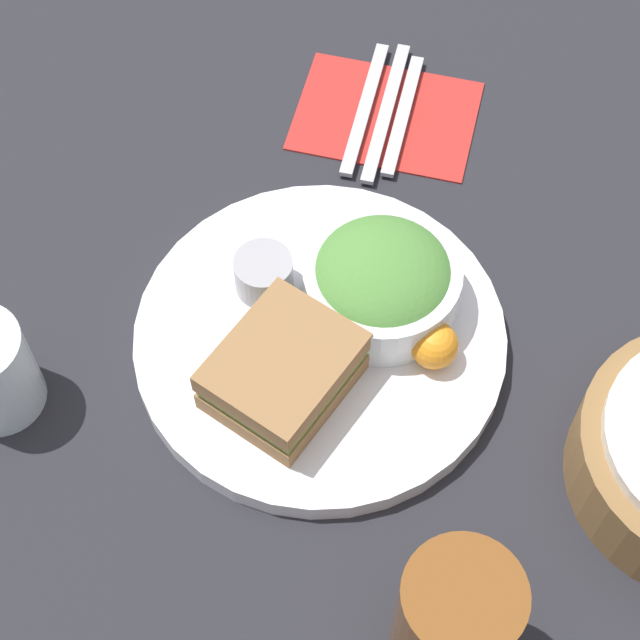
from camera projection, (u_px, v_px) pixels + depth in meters
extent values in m
plane|color=#232328|center=(320.00, 345.00, 0.87)|extent=(4.00, 4.00, 0.00)
cylinder|color=silver|center=(320.00, 339.00, 0.86)|extent=(0.30, 0.30, 0.02)
cube|color=olive|center=(284.00, 380.00, 0.82)|extent=(0.13, 0.12, 0.02)
cube|color=#6BB24C|center=(283.00, 371.00, 0.81)|extent=(0.13, 0.12, 0.01)
cube|color=olive|center=(283.00, 362.00, 0.80)|extent=(0.13, 0.12, 0.02)
cylinder|color=white|center=(382.00, 285.00, 0.85)|extent=(0.13, 0.13, 0.05)
ellipsoid|color=#4C8438|center=(382.00, 278.00, 0.84)|extent=(0.12, 0.12, 0.06)
cylinder|color=#99999E|center=(264.00, 274.00, 0.86)|extent=(0.05, 0.05, 0.03)
sphere|color=orange|center=(434.00, 347.00, 0.82)|extent=(0.04, 0.04, 0.04)
cylinder|color=brown|center=(454.00, 623.00, 0.69)|extent=(0.08, 0.08, 0.13)
cube|color=#B22823|center=(384.00, 115.00, 0.99)|extent=(0.12, 0.17, 0.00)
cube|color=#B2B2B7|center=(365.00, 108.00, 0.99)|extent=(0.16, 0.01, 0.01)
cube|color=#B2B2B7|center=(384.00, 111.00, 0.99)|extent=(0.17, 0.01, 0.01)
cube|color=#B2B2B7|center=(403.00, 115.00, 0.99)|extent=(0.15, 0.01, 0.01)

